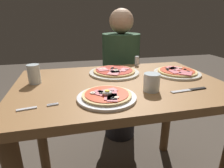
{
  "coord_description": "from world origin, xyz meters",
  "views": [
    {
      "loc": [
        -0.27,
        -0.94,
        1.12
      ],
      "look_at": [
        -0.07,
        -0.1,
        0.81
      ],
      "focal_mm": 30.3,
      "sensor_mm": 36.0,
      "label": 1
    }
  ],
  "objects": [
    {
      "name": "pizza_across_right",
      "position": [
        0.39,
        0.07,
        0.79
      ],
      "size": [
        0.28,
        0.28,
        0.03
      ],
      "color": "silver",
      "rests_on": "dining_table"
    },
    {
      "name": "pizza_foreground",
      "position": [
        -0.12,
        -0.2,
        0.79
      ],
      "size": [
        0.26,
        0.26,
        0.05
      ],
      "color": "white",
      "rests_on": "dining_table"
    },
    {
      "name": "salt_shaker",
      "position": [
        0.22,
        0.33,
        0.81
      ],
      "size": [
        0.03,
        0.03,
        0.07
      ],
      "color": "white",
      "rests_on": "dining_table"
    },
    {
      "name": "water_glass_far",
      "position": [
        0.11,
        -0.15,
        0.82
      ],
      "size": [
        0.08,
        0.08,
        0.09
      ],
      "color": "silver",
      "rests_on": "dining_table"
    },
    {
      "name": "water_glass_near",
      "position": [
        -0.45,
        0.09,
        0.82
      ],
      "size": [
        0.06,
        0.06,
        0.1
      ],
      "color": "silver",
      "rests_on": "dining_table"
    },
    {
      "name": "knife",
      "position": [
        0.3,
        -0.19,
        0.78
      ],
      "size": [
        0.2,
        0.03,
        0.01
      ],
      "color": "silver",
      "rests_on": "dining_table"
    },
    {
      "name": "dining_table",
      "position": [
        0.0,
        0.0,
        0.64
      ],
      "size": [
        1.12,
        0.75,
        0.78
      ],
      "color": "olive",
      "rests_on": "ground"
    },
    {
      "name": "fork",
      "position": [
        -0.41,
        -0.22,
        0.78
      ],
      "size": [
        0.16,
        0.04,
        0.0
      ],
      "color": "silver",
      "rests_on": "dining_table"
    },
    {
      "name": "pizza_across_left",
      "position": [
        0.01,
        0.17,
        0.79
      ],
      "size": [
        0.31,
        0.31,
        0.03
      ],
      "color": "silver",
      "rests_on": "dining_table"
    },
    {
      "name": "diner_person",
      "position": [
        0.18,
        0.63,
        0.56
      ],
      "size": [
        0.32,
        0.32,
        1.18
      ],
      "rotation": [
        0.0,
        0.0,
        3.14
      ],
      "color": "black",
      "rests_on": "ground"
    }
  ]
}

